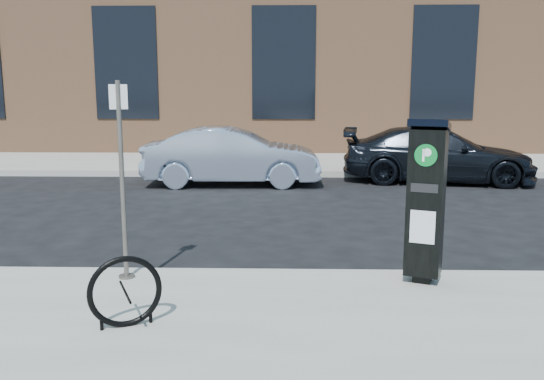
{
  "coord_description": "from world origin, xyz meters",
  "views": [
    {
      "loc": [
        0.09,
        -6.52,
        2.3
      ],
      "look_at": [
        -0.08,
        0.5,
        1.02
      ],
      "focal_mm": 38.0,
      "sensor_mm": 36.0,
      "label": 1
    }
  ],
  "objects_px": {
    "bike_rack": "(125,292)",
    "car_silver": "(232,156)",
    "parking_kiosk": "(426,200)",
    "sign_pole": "(122,182)",
    "car_dark": "(437,155)"
  },
  "relations": [
    {
      "from": "bike_rack",
      "to": "car_silver",
      "type": "distance_m",
      "value": 8.47
    },
    {
      "from": "parking_kiosk",
      "to": "bike_rack",
      "type": "bearing_deg",
      "value": -135.04
    },
    {
      "from": "parking_kiosk",
      "to": "car_dark",
      "type": "height_order",
      "value": "parking_kiosk"
    },
    {
      "from": "sign_pole",
      "to": "car_silver",
      "type": "relative_size",
      "value": 0.54
    },
    {
      "from": "parking_kiosk",
      "to": "sign_pole",
      "type": "height_order",
      "value": "sign_pole"
    },
    {
      "from": "parking_kiosk",
      "to": "bike_rack",
      "type": "relative_size",
      "value": 2.72
    },
    {
      "from": "sign_pole",
      "to": "car_dark",
      "type": "bearing_deg",
      "value": 36.66
    },
    {
      "from": "parking_kiosk",
      "to": "bike_rack",
      "type": "height_order",
      "value": "parking_kiosk"
    },
    {
      "from": "car_dark",
      "to": "bike_rack",
      "type": "bearing_deg",
      "value": 158.33
    },
    {
      "from": "parking_kiosk",
      "to": "sign_pole",
      "type": "relative_size",
      "value": 0.82
    },
    {
      "from": "sign_pole",
      "to": "bike_rack",
      "type": "relative_size",
      "value": 3.32
    },
    {
      "from": "sign_pole",
      "to": "car_dark",
      "type": "xyz_separation_m",
      "value": [
        5.47,
        7.7,
        -0.59
      ]
    },
    {
      "from": "parking_kiosk",
      "to": "car_silver",
      "type": "height_order",
      "value": "parking_kiosk"
    },
    {
      "from": "bike_rack",
      "to": "car_silver",
      "type": "xyz_separation_m",
      "value": [
        0.18,
        8.47,
        0.2
      ]
    },
    {
      "from": "parking_kiosk",
      "to": "bike_rack",
      "type": "distance_m",
      "value": 3.29
    }
  ]
}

